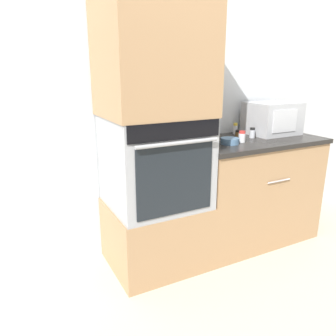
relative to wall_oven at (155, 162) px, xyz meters
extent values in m
plane|color=beige|center=(0.34, -0.30, -0.80)|extent=(12.00, 12.00, 0.00)
cube|color=silver|center=(0.34, 0.33, 0.45)|extent=(8.00, 0.05, 2.50)
cube|color=#A87F56|center=(0.00, 0.00, -0.56)|extent=(0.67, 0.60, 0.48)
cube|color=#9EA0A5|center=(0.00, 0.00, 0.00)|extent=(0.65, 0.59, 0.64)
cube|color=black|center=(0.00, -0.30, 0.26)|extent=(0.62, 0.01, 0.11)
cube|color=#33E54C|center=(0.00, -0.30, 0.26)|extent=(0.09, 0.00, 0.03)
cube|color=black|center=(0.00, -0.30, -0.04)|extent=(0.53, 0.01, 0.47)
cylinder|color=#9EA0A5|center=(0.00, -0.33, 0.19)|extent=(0.55, 0.02, 0.02)
cube|color=#A87F56|center=(0.00, 0.00, 0.74)|extent=(0.67, 0.60, 0.85)
cube|color=#A87F56|center=(0.89, 0.00, -0.38)|extent=(1.10, 0.60, 0.85)
cube|color=black|center=(0.89, 0.00, 0.07)|extent=(1.12, 0.63, 0.03)
cylinder|color=#B7B7BC|center=(0.89, -0.31, -0.19)|extent=(0.22, 0.01, 0.01)
cube|color=#B2B5BA|center=(1.16, 0.09, 0.22)|extent=(0.42, 0.34, 0.27)
cube|color=silver|center=(1.13, -0.08, 0.22)|extent=(0.26, 0.01, 0.18)
cube|color=black|center=(0.49, 0.18, 0.18)|extent=(0.11, 0.11, 0.19)
cylinder|color=black|center=(0.46, 0.18, 0.30)|extent=(0.02, 0.02, 0.04)
cylinder|color=black|center=(0.49, 0.18, 0.30)|extent=(0.02, 0.02, 0.04)
cylinder|color=black|center=(0.52, 0.18, 0.30)|extent=(0.02, 0.02, 0.04)
cylinder|color=#517599|center=(0.59, -0.08, 0.11)|extent=(0.14, 0.14, 0.04)
cylinder|color=brown|center=(0.78, 0.07, 0.11)|extent=(0.05, 0.05, 0.05)
cylinder|color=black|center=(0.78, 0.07, 0.14)|extent=(0.04, 0.04, 0.01)
cylinder|color=silver|center=(0.71, -0.07, 0.12)|extent=(0.05, 0.05, 0.07)
cylinder|color=red|center=(0.71, -0.07, 0.16)|extent=(0.05, 0.05, 0.02)
cylinder|color=silver|center=(0.89, 0.03, 0.12)|extent=(0.04, 0.04, 0.07)
cylinder|color=black|center=(0.89, 0.03, 0.16)|extent=(0.04, 0.04, 0.02)
cylinder|color=silver|center=(0.88, 0.23, 0.12)|extent=(0.04, 0.04, 0.07)
cylinder|color=gold|center=(0.88, 0.23, 0.17)|extent=(0.04, 0.04, 0.02)
camera|label=1|loc=(-0.94, -2.00, 0.60)|focal=35.00mm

